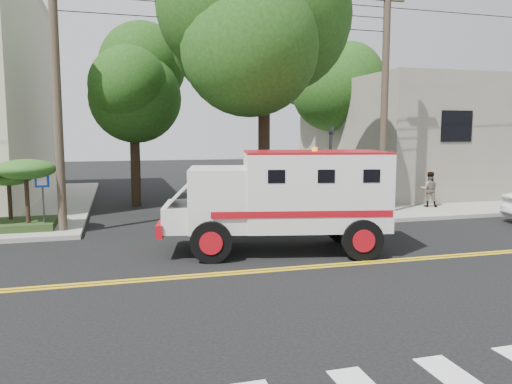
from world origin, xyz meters
name	(u,v)px	position (x,y,z in m)	size (l,w,h in m)	color
ground	(280,270)	(0.00, 0.00, 0.00)	(100.00, 100.00, 0.00)	black
sidewalk_ne	(428,190)	(13.50, 13.50, 0.07)	(17.00, 17.00, 0.15)	gray
building_right	(447,136)	(15.00, 14.00, 3.15)	(14.00, 12.00, 6.00)	slate
utility_pole_left	(57,97)	(-5.60, 6.00, 4.50)	(0.28, 0.28, 9.00)	#382D23
utility_pole_right	(384,103)	(6.30, 6.20, 4.50)	(0.28, 0.28, 9.00)	#382D23
tree_main	(278,25)	(1.94, 6.21, 7.20)	(6.08, 5.70, 9.85)	black
tree_left	(141,79)	(-2.68, 11.79, 5.73)	(4.48, 4.20, 7.70)	black
tree_right	(340,85)	(8.84, 15.77, 6.09)	(4.80, 4.50, 8.20)	black
traffic_signal	(330,164)	(3.80, 5.60, 2.23)	(0.15, 0.18, 3.60)	#3F3F42
accessibility_sign	(43,194)	(-6.20, 6.17, 1.37)	(0.45, 0.10, 2.02)	#3F3F42
palm_planter	(4,185)	(-7.44, 6.62, 1.65)	(3.52, 2.63, 2.36)	#1E3314
armored_truck	(286,195)	(0.74, 1.80, 1.62)	(6.59, 3.53, 2.85)	silver
pedestrian_a	(372,194)	(5.50, 5.50, 1.03)	(0.64, 0.42, 1.77)	gray
pedestrian_b	(429,189)	(9.25, 7.31, 0.91)	(0.74, 0.58, 1.53)	gray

